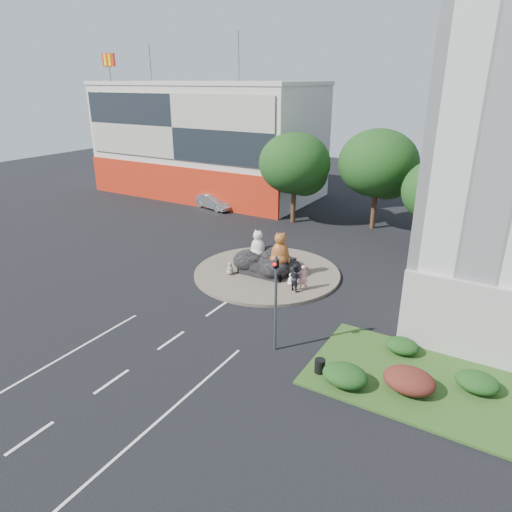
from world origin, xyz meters
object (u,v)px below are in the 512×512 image
(cat_tabby, at_px, (280,248))
(parked_car, at_px, (214,201))
(litter_bin, at_px, (320,366))
(kitten_white, at_px, (291,279))
(cat_white, at_px, (258,243))
(pedestrian_dark, at_px, (295,277))
(kitten_calico, at_px, (230,268))
(pedestrian_pink, at_px, (303,277))

(cat_tabby, bearing_deg, parked_car, 114.23)
(litter_bin, bearing_deg, kitten_white, 124.71)
(cat_tabby, relative_size, parked_car, 0.48)
(cat_white, bearing_deg, pedestrian_dark, -19.98)
(cat_tabby, xyz_separation_m, kitten_white, (1.32, -0.89, -1.59))
(cat_tabby, distance_m, kitten_calico, 3.72)
(kitten_calico, relative_size, parked_car, 0.19)
(kitten_white, distance_m, pedestrian_pink, 0.97)
(parked_car, distance_m, litter_bin, 29.52)
(kitten_white, relative_size, pedestrian_pink, 0.54)
(kitten_calico, xyz_separation_m, pedestrian_pink, (5.25, 0.38, 0.36))
(pedestrian_pink, distance_m, pedestrian_dark, 0.54)
(cat_tabby, relative_size, kitten_calico, 2.51)
(kitten_calico, height_order, pedestrian_pink, pedestrian_pink)
(pedestrian_dark, bearing_deg, kitten_calico, 21.56)
(litter_bin, bearing_deg, cat_tabby, 127.77)
(litter_bin, bearing_deg, parked_car, 135.10)
(cat_white, relative_size, cat_tabby, 0.87)
(cat_white, distance_m, parked_car, 17.20)
(kitten_white, distance_m, pedestrian_dark, 0.92)
(cat_white, xyz_separation_m, kitten_calico, (-1.10, -1.84, -1.43))
(cat_tabby, relative_size, kitten_white, 2.58)
(cat_tabby, xyz_separation_m, kitten_calico, (-3.05, -1.44, -1.57))
(pedestrian_pink, relative_size, parked_car, 0.35)
(kitten_white, height_order, pedestrian_dark, pedestrian_dark)
(kitten_white, relative_size, pedestrian_dark, 0.50)
(cat_tabby, height_order, kitten_calico, cat_tabby)
(cat_white, distance_m, pedestrian_dark, 4.38)
(kitten_calico, distance_m, pedestrian_dark, 4.94)
(pedestrian_dark, bearing_deg, pedestrian_pink, -105.07)
(kitten_white, relative_size, litter_bin, 1.32)
(kitten_calico, xyz_separation_m, kitten_white, (4.37, 0.55, -0.01))
(cat_tabby, relative_size, pedestrian_pink, 1.39)
(kitten_calico, height_order, kitten_white, kitten_calico)
(parked_car, height_order, litter_bin, parked_car)
(cat_tabby, xyz_separation_m, pedestrian_pink, (2.20, -1.05, -1.22))
(kitten_white, xyz_separation_m, litter_bin, (5.29, -7.64, -0.19))
(cat_white, bearing_deg, cat_tabby, -5.42)
(kitten_calico, relative_size, pedestrian_dark, 0.51)
(pedestrian_dark, relative_size, parked_car, 0.38)
(kitten_white, bearing_deg, kitten_calico, 140.41)
(kitten_white, bearing_deg, parked_car, 93.08)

